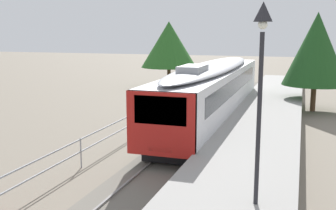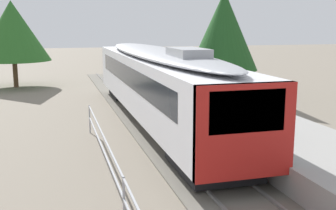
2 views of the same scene
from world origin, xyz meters
name	(u,v)px [view 2 (image 2 of 2)]	position (x,y,z in m)	size (l,w,h in m)	color
ground_plane	(129,207)	(-3.00, 22.00, 0.00)	(160.00, 160.00, 0.00)	slate
track_rails	(235,194)	(0.00, 22.00, 0.03)	(3.20, 60.00, 0.14)	#6B665B
commuter_train	(157,79)	(0.00, 30.99, 2.15)	(2.82, 19.45, 3.74)	silver
station_platform	(335,169)	(3.25, 22.00, 0.45)	(3.90, 60.00, 0.90)	#999691
tree_behind_carpark	(224,31)	(5.94, 36.94, 4.34)	(4.45, 4.45, 6.85)	brown
tree_behind_station_far	(12,31)	(-7.55, 45.51, 4.27)	(5.51, 5.51, 6.52)	brown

